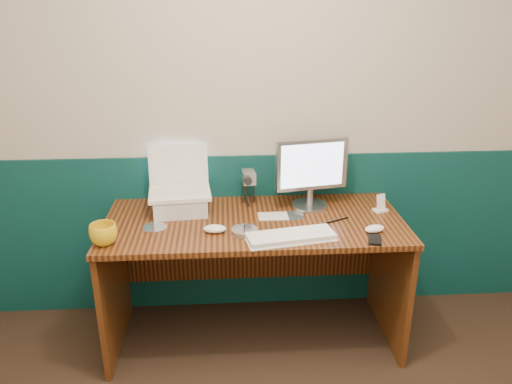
{
  "coord_description": "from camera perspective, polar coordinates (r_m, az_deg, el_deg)",
  "views": [
    {
      "loc": [
        -0.28,
        -1.05,
        1.86
      ],
      "look_at": [
        -0.13,
        1.23,
        0.97
      ],
      "focal_mm": 35.0,
      "sensor_mm": 36.0,
      "label": 1
    }
  ],
  "objects": [
    {
      "name": "desk",
      "position": [
        2.85,
        -0.2,
        -10.09
      ],
      "size": [
        1.6,
        0.7,
        0.75
      ],
      "primitive_type": "cube",
      "color": "#321409",
      "rests_on": "ground"
    },
    {
      "name": "music_player",
      "position": [
        2.85,
        14.1,
        -1.09
      ],
      "size": [
        0.06,
        0.04,
        0.09
      ],
      "primitive_type": "cube",
      "rotation": [
        -0.17,
        0.0,
        0.38
      ],
      "color": "white",
      "rests_on": "dock"
    },
    {
      "name": "mouse_left",
      "position": [
        2.54,
        -4.74,
        -4.21
      ],
      "size": [
        0.12,
        0.08,
        0.04
      ],
      "primitive_type": "ellipsoid",
      "rotation": [
        0.0,
        0.0,
        -0.07
      ],
      "color": "white",
      "rests_on": "desk"
    },
    {
      "name": "pda",
      "position": [
        2.52,
        13.43,
        -5.34
      ],
      "size": [
        0.09,
        0.12,
        0.01
      ],
      "primitive_type": "cube",
      "rotation": [
        0.0,
        0.0,
        -0.26
      ],
      "color": "black",
      "rests_on": "desk"
    },
    {
      "name": "camcorder",
      "position": [
        2.85,
        -0.85,
        0.39
      ],
      "size": [
        0.1,
        0.13,
        0.19
      ],
      "primitive_type": null,
      "rotation": [
        0.0,
        0.0,
        0.1
      ],
      "color": "#ABABB0",
      "rests_on": "desk"
    },
    {
      "name": "cd_spindle",
      "position": [
        2.52,
        -1.31,
        -4.53
      ],
      "size": [
        0.13,
        0.13,
        0.03
      ],
      "primitive_type": "cylinder",
      "color": "#B2B6C3",
      "rests_on": "desk"
    },
    {
      "name": "laptop",
      "position": [
        2.73,
        -8.85,
        2.39
      ],
      "size": [
        0.35,
        0.28,
        0.28
      ],
      "primitive_type": null,
      "rotation": [
        0.0,
        0.0,
        0.09
      ],
      "color": "white",
      "rests_on": "laptop_riser"
    },
    {
      "name": "mug",
      "position": [
        2.51,
        -17.03,
        -4.64
      ],
      "size": [
        0.16,
        0.16,
        0.11
      ],
      "primitive_type": "imported",
      "rotation": [
        0.0,
        0.0,
        -0.26
      ],
      "color": "gold",
      "rests_on": "desk"
    },
    {
      "name": "back_wall",
      "position": [
        2.88,
        1.91,
        9.04
      ],
      "size": [
        3.5,
        0.04,
        2.5
      ],
      "primitive_type": "cube",
      "color": "#BCB19F",
      "rests_on": "ground"
    },
    {
      "name": "monitor",
      "position": [
        2.79,
        6.28,
        2.11
      ],
      "size": [
        0.42,
        0.19,
        0.4
      ],
      "primitive_type": null,
      "rotation": [
        0.0,
        0.0,
        0.18
      ],
      "color": "#A4A4A9",
      "rests_on": "desk"
    },
    {
      "name": "laptop_riser",
      "position": [
        2.79,
        -8.63,
        -1.27
      ],
      "size": [
        0.31,
        0.27,
        0.1
      ],
      "primitive_type": "cube",
      "rotation": [
        0.0,
        0.0,
        0.09
      ],
      "color": "silver",
      "rests_on": "desk"
    },
    {
      "name": "cd_loose_b",
      "position": [
        2.74,
        4.2,
        -2.7
      ],
      "size": [
        0.13,
        0.13,
        0.0
      ],
      "primitive_type": "cylinder",
      "color": "silver",
      "rests_on": "desk"
    },
    {
      "name": "keyboard",
      "position": [
        2.47,
        4.0,
        -5.17
      ],
      "size": [
        0.45,
        0.22,
        0.02
      ],
      "primitive_type": "cube",
      "rotation": [
        0.0,
        0.0,
        0.18
      ],
      "color": "white",
      "rests_on": "desk"
    },
    {
      "name": "papers",
      "position": [
        2.72,
        1.96,
        -2.78
      ],
      "size": [
        0.16,
        0.11,
        0.0
      ],
      "primitive_type": "cube",
      "rotation": [
        0.0,
        0.0,
        0.01
      ],
      "color": "silver",
      "rests_on": "desk"
    },
    {
      "name": "cd_loose_a",
      "position": [
        2.65,
        -11.48,
        -3.95
      ],
      "size": [
        0.13,
        0.13,
        0.0
      ],
      "primitive_type": "cylinder",
      "color": "silver",
      "rests_on": "desk"
    },
    {
      "name": "mouse_right",
      "position": [
        2.61,
        13.41,
        -4.1
      ],
      "size": [
        0.12,
        0.09,
        0.04
      ],
      "primitive_type": "ellipsoid",
      "rotation": [
        0.0,
        0.0,
        0.31
      ],
      "color": "white",
      "rests_on": "desk"
    },
    {
      "name": "wainscot",
      "position": [
        3.12,
        1.76,
        -4.61
      ],
      "size": [
        3.48,
        0.02,
        1.0
      ],
      "primitive_type": "cube",
      "color": "#07302C",
      "rests_on": "ground"
    },
    {
      "name": "dock",
      "position": [
        2.87,
        14.01,
        -2.02
      ],
      "size": [
        0.09,
        0.08,
        0.01
      ],
      "primitive_type": "cube",
      "rotation": [
        0.0,
        0.0,
        0.38
      ],
      "color": "white",
      "rests_on": "desk"
    },
    {
      "name": "pen",
      "position": [
        2.7,
        9.23,
        -3.21
      ],
      "size": [
        0.14,
        0.07,
        0.01
      ],
      "primitive_type": "cylinder",
      "rotation": [
        0.0,
        1.57,
        0.45
      ],
      "color": "black",
      "rests_on": "desk"
    }
  ]
}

